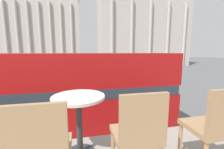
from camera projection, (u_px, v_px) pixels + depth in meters
name	position (u px, v px, depth m)	size (l,w,h in m)	color
double_decker_bus	(66.00, 93.00, 7.25)	(10.86, 2.65, 4.32)	black
cafe_dining_table	(79.00, 112.00, 1.73)	(0.60, 0.60, 0.73)	#2D2D30
cafe_chair_1	(138.00, 134.00, 1.31)	(0.40, 0.40, 0.91)	#A87F56
cafe_chair_2	(214.00, 126.00, 1.44)	(0.40, 0.40, 0.91)	#A87F56
plaza_building_left	(43.00, 30.00, 54.77)	(26.24, 11.34, 24.55)	#BCB2A8
plaza_building_right	(142.00, 31.00, 47.41)	(28.31, 11.26, 21.93)	#BCB2A8
traffic_light_near	(82.00, 72.00, 12.62)	(0.42, 0.24, 4.17)	black
traffic_light_mid	(105.00, 69.00, 19.38)	(0.42, 0.24, 3.31)	black
car_black	(10.00, 81.00, 18.83)	(4.20, 1.93, 1.35)	black
pedestrian_grey	(45.00, 74.00, 23.36)	(0.32, 0.32, 1.70)	#282B33
pedestrian_blue	(124.00, 71.00, 27.01)	(0.32, 0.32, 1.60)	#282B33
pedestrian_white	(110.00, 69.00, 29.19)	(0.32, 0.32, 1.74)	#282B33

